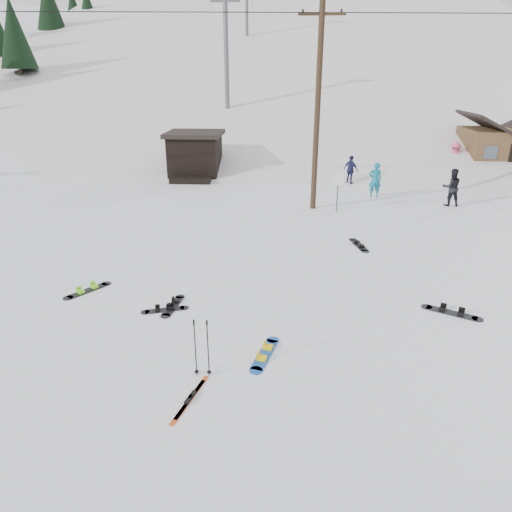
# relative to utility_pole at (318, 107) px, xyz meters

# --- Properties ---
(ground) EXTENTS (200.00, 200.00, 0.00)m
(ground) POSITION_rel_utility_pole_xyz_m (-2.00, -14.00, -4.68)
(ground) COLOR white
(ground) RESTS_ON ground
(ski_slope) EXTENTS (60.00, 85.24, 65.97)m
(ski_slope) POSITION_rel_utility_pole_xyz_m (-2.00, 41.00, -16.68)
(ski_slope) COLOR silver
(ski_slope) RESTS_ON ground
(ridge_left) EXTENTS (47.54, 95.03, 58.38)m
(ridge_left) POSITION_rel_utility_pole_xyz_m (-38.00, 34.00, -15.68)
(ridge_left) COLOR white
(ridge_left) RESTS_ON ground
(treeline_crest) EXTENTS (50.00, 6.00, 10.00)m
(treeline_crest) POSITION_rel_utility_pole_xyz_m (-2.00, 72.00, -4.68)
(treeline_crest) COLOR black
(treeline_crest) RESTS_ON ski_slope
(utility_pole) EXTENTS (2.00, 0.26, 9.00)m
(utility_pole) POSITION_rel_utility_pole_xyz_m (0.00, 0.00, 0.00)
(utility_pole) COLOR #3A2819
(utility_pole) RESTS_ON ground
(trail_sign) EXTENTS (0.50, 0.09, 1.85)m
(trail_sign) POSITION_rel_utility_pole_xyz_m (1.10, -0.42, -3.41)
(trail_sign) COLOR #595B60
(trail_sign) RESTS_ON ground
(lift_hut) EXTENTS (3.40, 4.10, 2.75)m
(lift_hut) POSITION_rel_utility_pole_xyz_m (-7.00, 6.94, -3.32)
(lift_hut) COLOR black
(lift_hut) RESTS_ON ground
(lift_tower_near) EXTENTS (2.20, 0.36, 8.00)m
(lift_tower_near) POSITION_rel_utility_pole_xyz_m (-6.00, 16.00, 3.18)
(lift_tower_near) COLOR #595B60
(lift_tower_near) RESTS_ON ski_slope
(cabin) EXTENTS (5.39, 4.40, 3.77)m
(cabin) POSITION_rel_utility_pole_xyz_m (13.00, 10.00, -3.20)
(cabin) COLOR brown
(cabin) RESTS_ON ground
(hero_snowboard) EXTENTS (0.64, 1.55, 0.11)m
(hero_snowboard) POSITION_rel_utility_pole_xyz_m (-1.79, -12.58, -4.65)
(hero_snowboard) COLOR blue
(hero_snowboard) RESTS_ON ground
(hero_skis) EXTENTS (0.51, 1.53, 0.08)m
(hero_skis) POSITION_rel_utility_pole_xyz_m (-3.23, -14.23, -4.66)
(hero_skis) COLOR #B23E12
(hero_skis) RESTS_ON ground
(ski_poles) EXTENTS (0.37, 0.10, 1.35)m
(ski_poles) POSITION_rel_utility_pole_xyz_m (-3.11, -13.39, -3.99)
(ski_poles) COLOR black
(ski_poles) RESTS_ON ground
(board_scatter_a) EXTENTS (1.26, 0.56, 0.09)m
(board_scatter_a) POSITION_rel_utility_pole_xyz_m (-4.65, -10.59, -4.66)
(board_scatter_a) COLOR black
(board_scatter_a) RESTS_ON ground
(board_scatter_b) EXTENTS (0.42, 1.42, 0.10)m
(board_scatter_b) POSITION_rel_utility_pole_xyz_m (-4.48, -10.35, -4.66)
(board_scatter_b) COLOR black
(board_scatter_b) RESTS_ON ground
(board_scatter_c) EXTENTS (1.05, 1.31, 0.11)m
(board_scatter_c) POSITION_rel_utility_pole_xyz_m (-7.28, -9.54, -4.65)
(board_scatter_c) COLOR black
(board_scatter_c) RESTS_ON ground
(board_scatter_d) EXTENTS (1.46, 0.92, 0.11)m
(board_scatter_d) POSITION_rel_utility_pole_xyz_m (3.22, -10.28, -4.65)
(board_scatter_d) COLOR black
(board_scatter_d) RESTS_ON ground
(board_scatter_f) EXTENTS (0.58, 1.54, 0.11)m
(board_scatter_f) POSITION_rel_utility_pole_xyz_m (1.47, -5.12, -4.65)
(board_scatter_f) COLOR black
(board_scatter_f) RESTS_ON ground
(skier_teal) EXTENTS (0.67, 0.45, 1.82)m
(skier_teal) POSITION_rel_utility_pole_xyz_m (3.33, 2.35, -3.77)
(skier_teal) COLOR #0E6C8C
(skier_teal) RESTS_ON ground
(skier_dark) EXTENTS (0.90, 0.70, 1.83)m
(skier_dark) POSITION_rel_utility_pole_xyz_m (6.76, 0.87, -3.77)
(skier_dark) COLOR black
(skier_dark) RESTS_ON ground
(skier_pink) EXTENTS (1.33, 0.87, 1.94)m
(skier_pink) POSITION_rel_utility_pole_xyz_m (9.69, 9.21, -3.71)
(skier_pink) COLOR #D74C7B
(skier_pink) RESTS_ON ground
(skier_navy) EXTENTS (0.99, 0.97, 1.67)m
(skier_navy) POSITION_rel_utility_pole_xyz_m (2.47, 5.31, -3.85)
(skier_navy) COLOR #1D1F48
(skier_navy) RESTS_ON ground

